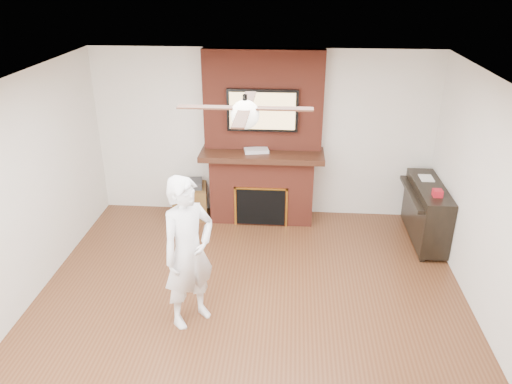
# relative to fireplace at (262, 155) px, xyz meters

# --- Properties ---
(room_shell) EXTENTS (5.36, 5.86, 2.86)m
(room_shell) POSITION_rel_fireplace_xyz_m (0.00, -2.55, 0.25)
(room_shell) COLOR #4C2A16
(room_shell) RESTS_ON ground
(fireplace) EXTENTS (1.78, 0.64, 2.50)m
(fireplace) POSITION_rel_fireplace_xyz_m (0.00, 0.00, 0.00)
(fireplace) COLOR maroon
(fireplace) RESTS_ON ground
(tv) EXTENTS (1.00, 0.08, 0.60)m
(tv) POSITION_rel_fireplace_xyz_m (0.00, -0.05, 0.68)
(tv) COLOR black
(tv) RESTS_ON fireplace
(ceiling_fan) EXTENTS (1.21, 1.21, 0.31)m
(ceiling_fan) POSITION_rel_fireplace_xyz_m (-0.00, -2.55, 1.34)
(ceiling_fan) COLOR black
(ceiling_fan) RESTS_ON room_shell
(person) EXTENTS (0.72, 0.73, 1.68)m
(person) POSITION_rel_fireplace_xyz_m (-0.60, -2.51, -0.16)
(person) COLOR white
(person) RESTS_ON ground
(side_table) EXTENTS (0.58, 0.58, 0.58)m
(side_table) POSITION_rel_fireplace_xyz_m (-1.10, -0.07, -0.73)
(side_table) COLOR brown
(side_table) RESTS_ON ground
(piano) EXTENTS (0.47, 1.27, 0.92)m
(piano) POSITION_rel_fireplace_xyz_m (2.30, -0.55, -0.55)
(piano) COLOR black
(piano) RESTS_ON ground
(cable_box) EXTENTS (0.37, 0.26, 0.05)m
(cable_box) POSITION_rel_fireplace_xyz_m (-0.08, -0.10, 0.11)
(cable_box) COLOR silver
(cable_box) RESTS_ON fireplace
(candle_orange) EXTENTS (0.07, 0.07, 0.12)m
(candle_orange) POSITION_rel_fireplace_xyz_m (-0.10, -0.19, -0.93)
(candle_orange) COLOR orange
(candle_orange) RESTS_ON ground
(candle_green) EXTENTS (0.08, 0.08, 0.08)m
(candle_green) POSITION_rel_fireplace_xyz_m (0.05, -0.17, -0.95)
(candle_green) COLOR #62913A
(candle_green) RESTS_ON ground
(candle_cream) EXTENTS (0.08, 0.08, 0.11)m
(candle_cream) POSITION_rel_fireplace_xyz_m (0.11, -0.24, -0.94)
(candle_cream) COLOR beige
(candle_cream) RESTS_ON ground
(candle_blue) EXTENTS (0.06, 0.06, 0.07)m
(candle_blue) POSITION_rel_fireplace_xyz_m (0.22, -0.18, -0.96)
(candle_blue) COLOR #2E4D8A
(candle_blue) RESTS_ON ground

